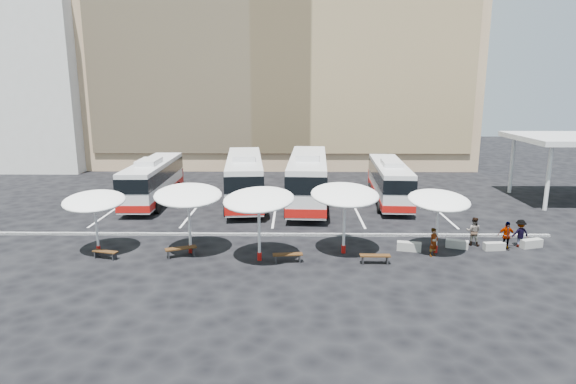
{
  "coord_description": "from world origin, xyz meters",
  "views": [
    {
      "loc": [
        1.4,
        -27.77,
        9.02
      ],
      "look_at": [
        1.0,
        3.0,
        2.2
      ],
      "focal_mm": 30.0,
      "sensor_mm": 36.0,
      "label": 1
    }
  ],
  "objects_px": {
    "passenger_1": "(474,232)",
    "sunshade_0": "(94,201)",
    "bus_0": "(153,179)",
    "bus_3": "(389,180)",
    "conc_bench_1": "(457,244)",
    "passenger_3": "(520,233)",
    "passenger_2": "(506,236)",
    "wood_bench_3": "(375,257)",
    "sunshade_1": "(188,195)",
    "conc_bench_2": "(494,246)",
    "bus_1": "(244,177)",
    "bus_2": "(308,177)",
    "wood_bench_1": "(181,250)",
    "sunshade_4": "(439,201)",
    "sunshade_2": "(259,200)",
    "conc_bench_3": "(531,243)",
    "conc_bench_0": "(409,246)",
    "wood_bench_2": "(288,256)",
    "wood_bench_0": "(105,253)",
    "passenger_0": "(434,242)",
    "sunshade_3": "(345,195)"
  },
  "relations": [
    {
      "from": "bus_1",
      "to": "sunshade_0",
      "type": "xyz_separation_m",
      "value": [
        -6.9,
        -11.9,
        0.88
      ]
    },
    {
      "from": "bus_0",
      "to": "bus_3",
      "type": "xyz_separation_m",
      "value": [
        18.6,
        0.15,
        -0.05
      ]
    },
    {
      "from": "conc_bench_1",
      "to": "passenger_2",
      "type": "bearing_deg",
      "value": -5.01
    },
    {
      "from": "conc_bench_0",
      "to": "conc_bench_1",
      "type": "distance_m",
      "value": 2.87
    },
    {
      "from": "passenger_3",
      "to": "wood_bench_1",
      "type": "bearing_deg",
      "value": -2.44
    },
    {
      "from": "sunshade_3",
      "to": "conc_bench_1",
      "type": "distance_m",
      "value": 7.26
    },
    {
      "from": "bus_3",
      "to": "wood_bench_2",
      "type": "bearing_deg",
      "value": -116.63
    },
    {
      "from": "bus_1",
      "to": "wood_bench_3",
      "type": "bearing_deg",
      "value": -64.57
    },
    {
      "from": "conc_bench_0",
      "to": "passenger_3",
      "type": "distance_m",
      "value": 6.52
    },
    {
      "from": "sunshade_1",
      "to": "conc_bench_2",
      "type": "distance_m",
      "value": 17.22
    },
    {
      "from": "sunshade_3",
      "to": "passenger_2",
      "type": "relative_size",
      "value": 2.58
    },
    {
      "from": "passenger_1",
      "to": "sunshade_0",
      "type": "bearing_deg",
      "value": 28.16
    },
    {
      "from": "sunshade_1",
      "to": "bus_3",
      "type": "bearing_deg",
      "value": 42.44
    },
    {
      "from": "sunshade_4",
      "to": "sunshade_2",
      "type": "bearing_deg",
      "value": -172.18
    },
    {
      "from": "sunshade_4",
      "to": "passenger_3",
      "type": "distance_m",
      "value": 5.6
    },
    {
      "from": "bus_0",
      "to": "conc_bench_0",
      "type": "relative_size",
      "value": 8.52
    },
    {
      "from": "passenger_3",
      "to": "wood_bench_2",
      "type": "bearing_deg",
      "value": 3.4
    },
    {
      "from": "passenger_1",
      "to": "sunshade_2",
      "type": "bearing_deg",
      "value": 36.1
    },
    {
      "from": "sunshade_4",
      "to": "wood_bench_1",
      "type": "relative_size",
      "value": 2.26
    },
    {
      "from": "sunshade_4",
      "to": "passenger_2",
      "type": "xyz_separation_m",
      "value": [
        4.06,
        0.54,
        -2.14
      ]
    },
    {
      "from": "sunshade_2",
      "to": "wood_bench_3",
      "type": "xyz_separation_m",
      "value": [
        6.01,
        -0.44,
        -2.91
      ]
    },
    {
      "from": "bus_3",
      "to": "conc_bench_0",
      "type": "distance_m",
      "value": 11.74
    },
    {
      "from": "sunshade_4",
      "to": "wood_bench_3",
      "type": "bearing_deg",
      "value": -154.02
    },
    {
      "from": "wood_bench_0",
      "to": "conc_bench_0",
      "type": "xyz_separation_m",
      "value": [
        16.47,
        1.49,
        -0.08
      ]
    },
    {
      "from": "bus_0",
      "to": "bus_2",
      "type": "height_order",
      "value": "bus_2"
    },
    {
      "from": "sunshade_0",
      "to": "wood_bench_1",
      "type": "xyz_separation_m",
      "value": [
        4.71,
        -0.59,
        -2.53
      ]
    },
    {
      "from": "sunshade_1",
      "to": "sunshade_2",
      "type": "height_order",
      "value": "sunshade_2"
    },
    {
      "from": "sunshade_2",
      "to": "sunshade_4",
      "type": "height_order",
      "value": "sunshade_2"
    },
    {
      "from": "wood_bench_1",
      "to": "passenger_0",
      "type": "bearing_deg",
      "value": 1.11
    },
    {
      "from": "sunshade_1",
      "to": "sunshade_2",
      "type": "bearing_deg",
      "value": -16.3
    },
    {
      "from": "passenger_0",
      "to": "bus_2",
      "type": "bearing_deg",
      "value": 84.18
    },
    {
      "from": "wood_bench_0",
      "to": "passenger_0",
      "type": "bearing_deg",
      "value": 2.06
    },
    {
      "from": "conc_bench_2",
      "to": "conc_bench_0",
      "type": "bearing_deg",
      "value": -178.08
    },
    {
      "from": "wood_bench_1",
      "to": "bus_3",
      "type": "bearing_deg",
      "value": 43.1
    },
    {
      "from": "conc_bench_3",
      "to": "passenger_2",
      "type": "bearing_deg",
      "value": -166.62
    },
    {
      "from": "conc_bench_3",
      "to": "conc_bench_0",
      "type": "bearing_deg",
      "value": -174.83
    },
    {
      "from": "bus_1",
      "to": "conc_bench_2",
      "type": "xyz_separation_m",
      "value": [
        15.13,
        -11.21,
        -1.82
      ]
    },
    {
      "from": "conc_bench_1",
      "to": "passenger_3",
      "type": "relative_size",
      "value": 0.76
    },
    {
      "from": "conc_bench_1",
      "to": "conc_bench_2",
      "type": "distance_m",
      "value": 2.0
    },
    {
      "from": "passenger_1",
      "to": "passenger_3",
      "type": "relative_size",
      "value": 1.04
    },
    {
      "from": "wood_bench_3",
      "to": "conc_bench_1",
      "type": "xyz_separation_m",
      "value": [
        5.06,
        2.54,
        -0.14
      ]
    },
    {
      "from": "wood_bench_3",
      "to": "sunshade_0",
      "type": "bearing_deg",
      "value": 174.19
    },
    {
      "from": "bus_2",
      "to": "passenger_2",
      "type": "bearing_deg",
      "value": -41.79
    },
    {
      "from": "bus_0",
      "to": "wood_bench_3",
      "type": "xyz_separation_m",
      "value": [
        15.3,
        -13.5,
        -1.44
      ]
    },
    {
      "from": "sunshade_0",
      "to": "sunshade_1",
      "type": "bearing_deg",
      "value": 0.63
    },
    {
      "from": "bus_1",
      "to": "bus_3",
      "type": "xyz_separation_m",
      "value": [
        11.39,
        0.22,
        -0.28
      ]
    },
    {
      "from": "bus_3",
      "to": "passenger_2",
      "type": "height_order",
      "value": "bus_3"
    },
    {
      "from": "bus_1",
      "to": "conc_bench_2",
      "type": "relative_size",
      "value": 10.9
    },
    {
      "from": "passenger_1",
      "to": "passenger_3",
      "type": "bearing_deg",
      "value": -160.78
    },
    {
      "from": "wood_bench_1",
      "to": "wood_bench_2",
      "type": "bearing_deg",
      "value": -7.96
    }
  ]
}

